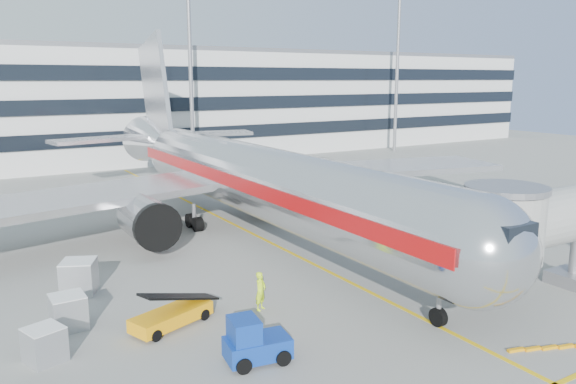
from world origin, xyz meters
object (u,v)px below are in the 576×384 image
cargo_container_right (79,277)px  cargo_container_front (44,344)px  belt_loader (172,315)px  ramp_worker (261,291)px  cargo_container_left (68,312)px  main_jet (245,175)px  baggage_tug (253,343)px

cargo_container_right → cargo_container_front: size_ratio=1.30×
belt_loader → ramp_worker: size_ratio=2.16×
cargo_container_front → cargo_container_left: bearing=62.8°
main_jet → cargo_container_front: (-16.16, -13.78, -3.50)m
main_jet → baggage_tug: 20.61m
belt_loader → ramp_worker: 4.51m
cargo_container_front → baggage_tug: bearing=-31.8°
baggage_tug → ramp_worker: ramp_worker is taller
belt_loader → cargo_container_front: bearing=-175.1°
main_jet → cargo_container_right: 15.37m
baggage_tug → cargo_container_right: baggage_tug is taller
ramp_worker → main_jet: bearing=34.5°
cargo_container_right → belt_loader: bearing=-67.0°
cargo_container_left → ramp_worker: ramp_worker is taller
main_jet → belt_loader: (-10.62, -13.31, -3.67)m
main_jet → cargo_container_left: (-14.73, -11.01, -3.43)m
cargo_container_left → ramp_worker: 9.01m
baggage_tug → cargo_container_left: bearing=128.6°
cargo_container_left → cargo_container_right: (1.33, 4.27, 0.11)m
baggage_tug → cargo_container_front: 8.50m
main_jet → belt_loader: main_jet is taller
baggage_tug → ramp_worker: (2.79, 4.52, 0.13)m
main_jet → belt_loader: bearing=-128.6°
cargo_container_left → cargo_container_right: 4.48m
belt_loader → cargo_container_front: belt_loader is taller
baggage_tug → cargo_container_right: 12.36m
cargo_container_right → cargo_container_front: cargo_container_right is taller
cargo_container_right → ramp_worker: size_ratio=1.16×
main_jet → cargo_container_right: (-13.41, -6.73, -3.32)m
cargo_container_left → cargo_container_right: cargo_container_right is taller
belt_loader → cargo_container_left: 4.72m
baggage_tug → cargo_container_front: bearing=148.2°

